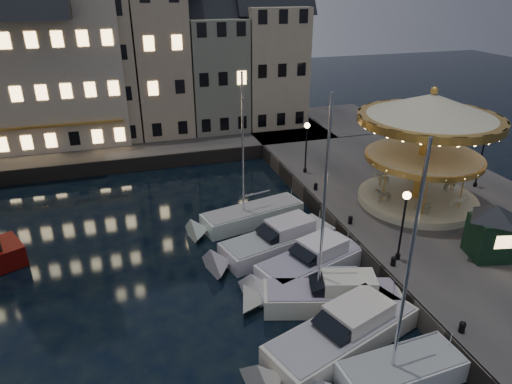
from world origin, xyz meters
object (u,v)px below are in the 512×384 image
object	(u,v)px
motorboat_d	(306,265)
motorboat_e	(273,244)
motorboat_f	(246,218)
carousel	(428,129)
bollard_c	(350,219)
streetlamp_d	(482,153)
bollard_d	(316,186)
motorboat_a	(390,376)
motorboat_b	(337,338)
motorboat_c	(323,297)
ticket_kiosk	(493,222)
bollard_a	(462,326)
streetlamp_c	(306,140)
bollard_b	(394,261)
streetlamp_b	(404,216)

from	to	relation	value
motorboat_d	motorboat_e	world-z (taller)	same
motorboat_f	carousel	distance (m)	13.61
bollard_c	motorboat_f	world-z (taller)	motorboat_f
motorboat_d	motorboat_f	distance (m)	7.10
streetlamp_d	bollard_d	size ratio (longest dim) A/B	7.32
motorboat_a	motorboat_b	world-z (taller)	motorboat_a
bollard_d	motorboat_c	size ratio (longest dim) A/B	0.05
ticket_kiosk	motorboat_a	bearing A→B (deg)	-149.97
motorboat_b	bollard_a	bearing A→B (deg)	-20.36
motorboat_e	streetlamp_d	bearing A→B (deg)	7.84
streetlamp_c	bollard_b	size ratio (longest dim) A/B	7.32
bollard_a	motorboat_a	distance (m)	4.14
streetlamp_d	motorboat_f	xyz separation A→B (m)	(-17.75, 1.67, -3.49)
motorboat_f	motorboat_d	bearing A→B (deg)	-76.31
bollard_a	bollard_d	distance (m)	16.00
bollard_b	motorboat_b	xyz separation A→B (m)	(-5.12, -3.60, -0.96)
bollard_c	motorboat_f	distance (m)	7.27
motorboat_b	motorboat_e	bearing A→B (deg)	90.75
streetlamp_b	bollard_a	world-z (taller)	streetlamp_b
bollard_a	carousel	bearing A→B (deg)	63.44
motorboat_f	ticket_kiosk	world-z (taller)	motorboat_f
bollard_d	ticket_kiosk	bearing A→B (deg)	-63.63
bollard_a	bollard_b	xyz separation A→B (m)	(0.00, 5.50, 0.00)
streetlamp_c	bollard_c	bearing A→B (deg)	-93.81
motorboat_a	motorboat_e	bearing A→B (deg)	96.51
streetlamp_d	motorboat_c	distance (m)	18.58
bollard_a	bollard_b	world-z (taller)	same
bollard_a	streetlamp_d	bearing A→B (deg)	47.53
streetlamp_c	motorboat_f	world-z (taller)	motorboat_f
motorboat_c	motorboat_e	size ratio (longest dim) A/B	1.27
motorboat_f	bollard_d	bearing A→B (deg)	12.76
streetlamp_c	bollard_d	bearing A→B (deg)	-99.73
bollard_b	bollard_d	xyz separation A→B (m)	(0.00, 10.50, 0.00)
motorboat_a	ticket_kiosk	distance (m)	11.36
bollard_b	bollard_d	world-z (taller)	same
motorboat_d	ticket_kiosk	world-z (taller)	ticket_kiosk
ticket_kiosk	motorboat_e	bearing A→B (deg)	151.57
motorboat_a	ticket_kiosk	xyz separation A→B (m)	(9.49, 5.49, 2.96)
motorboat_e	carousel	size ratio (longest dim) A/B	0.90
streetlamp_d	bollard_a	size ratio (longest dim) A/B	7.32
motorboat_f	motorboat_c	bearing A→B (deg)	-81.87
streetlamp_c	bollard_c	world-z (taller)	streetlamp_c
motorboat_a	motorboat_e	size ratio (longest dim) A/B	1.26
bollard_c	ticket_kiosk	world-z (taller)	ticket_kiosk
bollard_a	bollard_c	size ratio (longest dim) A/B	1.00
streetlamp_c	streetlamp_d	world-z (taller)	same
streetlamp_d	bollard_b	bearing A→B (deg)	-147.78
motorboat_f	streetlamp_d	bearing A→B (deg)	-5.39
bollard_c	bollard_d	size ratio (longest dim) A/B	1.00
motorboat_c	motorboat_e	world-z (taller)	motorboat_c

